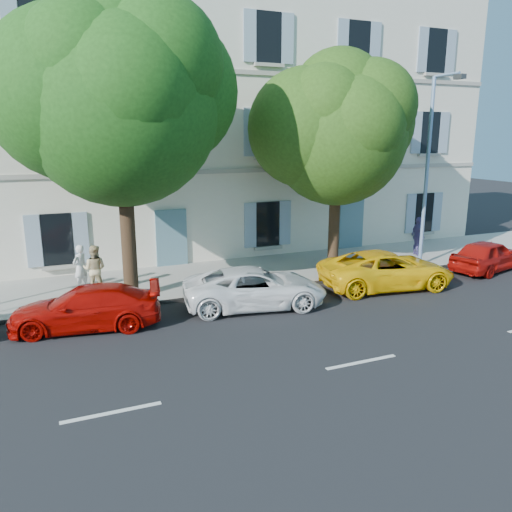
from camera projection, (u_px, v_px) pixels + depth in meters
name	position (u px, v px, depth m)	size (l,w,h in m)	color
ground	(289.00, 311.00, 15.93)	(90.00, 90.00, 0.00)	black
sidewalk	(240.00, 274.00, 19.91)	(36.00, 4.50, 0.15)	#A09E96
kerb	(261.00, 289.00, 17.96)	(36.00, 0.16, 0.16)	#9E998E
building	(196.00, 124.00, 23.66)	(28.00, 7.00, 12.00)	silver
car_red_coupe	(86.00, 308.00, 14.42)	(1.73, 4.26, 1.24)	#A50904
car_white_coupe	(255.00, 288.00, 16.22)	(2.15, 4.66, 1.29)	white
car_yellow_supercar	(387.00, 270.00, 18.25)	(2.27, 4.93, 1.37)	yellow
car_red_hatchback	(488.00, 255.00, 20.53)	(1.55, 3.85, 1.31)	#A70F0A
tree_left	(120.00, 107.00, 15.40)	(6.18, 6.18, 9.58)	#3A2819
tree_right	(337.00, 136.00, 19.26)	(5.34, 5.34, 8.23)	#3A2819
street_lamp	(430.00, 162.00, 19.92)	(0.25, 1.61, 7.59)	#7293BF
pedestrian_a	(80.00, 268.00, 17.46)	(0.59, 0.39, 1.62)	silver
pedestrian_b	(95.00, 269.00, 17.19)	(0.81, 0.63, 1.67)	#CAB381
pedestrian_c	(418.00, 236.00, 22.60)	(1.02, 0.43, 1.75)	#554C8B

